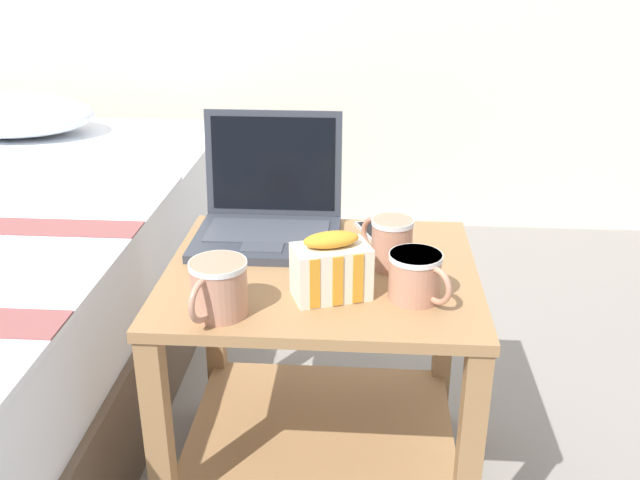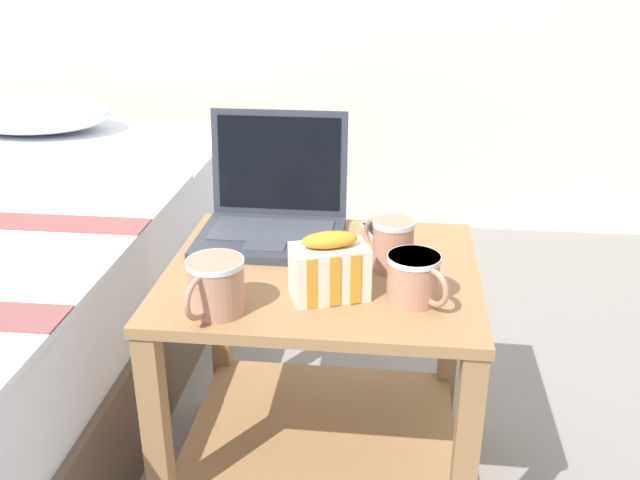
{
  "view_description": "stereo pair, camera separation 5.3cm",
  "coord_description": "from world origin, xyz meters",
  "px_view_note": "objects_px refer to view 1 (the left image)",
  "views": [
    {
      "loc": [
        0.09,
        -1.29,
        1.16
      ],
      "look_at": [
        0.0,
        -0.04,
        0.62
      ],
      "focal_mm": 40.0,
      "sensor_mm": 36.0,
      "label": 1
    },
    {
      "loc": [
        0.14,
        -1.29,
        1.16
      ],
      "look_at": [
        0.0,
        -0.04,
        0.62
      ],
      "focal_mm": 40.0,
      "sensor_mm": 36.0,
      "label": 2
    }
  ],
  "objects_px": {
    "laptop": "(269,213)",
    "cell_phone": "(382,233)",
    "snack_bag": "(331,268)",
    "mug_mid_center": "(218,286)",
    "mug_front_left": "(391,241)",
    "mug_front_right": "(416,274)"
  },
  "relations": [
    {
      "from": "laptop",
      "to": "cell_phone",
      "type": "bearing_deg",
      "value": 3.43
    },
    {
      "from": "snack_bag",
      "to": "cell_phone",
      "type": "bearing_deg",
      "value": 72.19
    },
    {
      "from": "mug_mid_center",
      "to": "mug_front_left",
      "type": "bearing_deg",
      "value": 35.67
    },
    {
      "from": "laptop",
      "to": "mug_front_left",
      "type": "relative_size",
      "value": 2.89
    },
    {
      "from": "mug_front_left",
      "to": "cell_phone",
      "type": "relative_size",
      "value": 0.66
    },
    {
      "from": "laptop",
      "to": "mug_front_left",
      "type": "bearing_deg",
      "value": -29.4
    },
    {
      "from": "mug_front_left",
      "to": "cell_phone",
      "type": "xyz_separation_m",
      "value": [
        -0.01,
        0.16,
        -0.05
      ]
    },
    {
      "from": "mug_front_left",
      "to": "mug_mid_center",
      "type": "height_order",
      "value": "mug_front_left"
    },
    {
      "from": "mug_front_right",
      "to": "mug_mid_center",
      "type": "relative_size",
      "value": 0.83
    },
    {
      "from": "mug_front_right",
      "to": "mug_mid_center",
      "type": "xyz_separation_m",
      "value": [
        -0.35,
        -0.08,
        0.01
      ]
    },
    {
      "from": "mug_mid_center",
      "to": "cell_phone",
      "type": "height_order",
      "value": "mug_mid_center"
    },
    {
      "from": "cell_phone",
      "to": "snack_bag",
      "type": "bearing_deg",
      "value": -107.81
    },
    {
      "from": "mug_front_right",
      "to": "snack_bag",
      "type": "distance_m",
      "value": 0.15
    },
    {
      "from": "mug_front_left",
      "to": "cell_phone",
      "type": "bearing_deg",
      "value": 95.05
    },
    {
      "from": "mug_mid_center",
      "to": "snack_bag",
      "type": "xyz_separation_m",
      "value": [
        0.19,
        0.08,
        0.0
      ]
    },
    {
      "from": "mug_front_left",
      "to": "mug_front_right",
      "type": "distance_m",
      "value": 0.14
    },
    {
      "from": "mug_mid_center",
      "to": "snack_bag",
      "type": "distance_m",
      "value": 0.21
    },
    {
      "from": "laptop",
      "to": "snack_bag",
      "type": "bearing_deg",
      "value": -61.73
    },
    {
      "from": "snack_bag",
      "to": "cell_phone",
      "type": "distance_m",
      "value": 0.32
    },
    {
      "from": "laptop",
      "to": "mug_front_left",
      "type": "distance_m",
      "value": 0.3
    },
    {
      "from": "cell_phone",
      "to": "laptop",
      "type": "bearing_deg",
      "value": -176.57
    },
    {
      "from": "laptop",
      "to": "mug_mid_center",
      "type": "bearing_deg",
      "value": -96.11
    }
  ]
}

